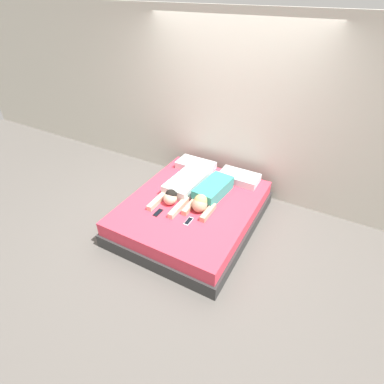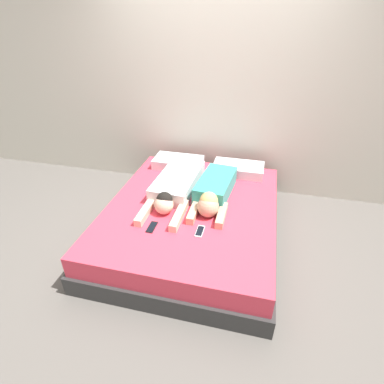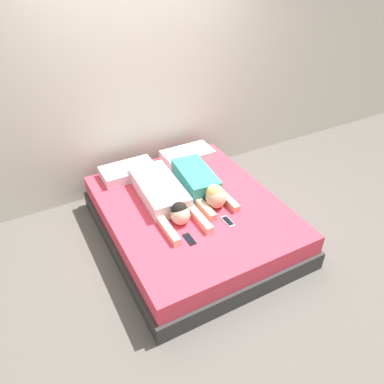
% 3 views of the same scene
% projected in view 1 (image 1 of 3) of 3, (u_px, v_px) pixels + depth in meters
% --- Properties ---
extents(ground_plane, '(12.00, 12.00, 0.00)m').
position_uv_depth(ground_plane, '(192.00, 222.00, 4.30)').
color(ground_plane, '#5B5651').
extents(wall_back, '(12.00, 0.06, 2.60)m').
position_uv_depth(wall_back, '(230.00, 109.00, 4.37)').
color(wall_back, beige).
rests_on(wall_back, ground_plane).
extents(bed, '(1.69, 2.02, 0.39)m').
position_uv_depth(bed, '(192.00, 212.00, 4.19)').
color(bed, '#2D2D2D').
rests_on(bed, ground_plane).
extents(pillow_head_left, '(0.58, 0.33, 0.11)m').
position_uv_depth(pillow_head_left, '(196.00, 165.00, 4.75)').
color(pillow_head_left, silver).
rests_on(pillow_head_left, bed).
extents(pillow_head_right, '(0.58, 0.33, 0.11)m').
position_uv_depth(pillow_head_right, '(239.00, 177.00, 4.46)').
color(pillow_head_right, silver).
rests_on(pillow_head_right, bed).
extents(person_left, '(0.42, 1.16, 0.21)m').
position_uv_depth(person_left, '(184.00, 185.00, 4.24)').
color(person_left, silver).
rests_on(person_left, bed).
extents(person_right, '(0.37, 0.92, 0.23)m').
position_uv_depth(person_right, '(209.00, 194.00, 4.05)').
color(person_right, teal).
rests_on(person_right, bed).
extents(cell_phone_left, '(0.06, 0.16, 0.01)m').
position_uv_depth(cell_phone_left, '(158.00, 213.00, 3.86)').
color(cell_phone_left, black).
rests_on(cell_phone_left, bed).
extents(cell_phone_right, '(0.06, 0.16, 0.01)m').
position_uv_depth(cell_phone_right, '(188.00, 221.00, 3.73)').
color(cell_phone_right, silver).
rests_on(cell_phone_right, bed).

